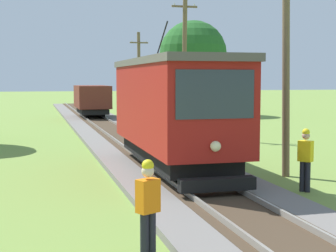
{
  "coord_description": "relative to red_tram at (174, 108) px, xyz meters",
  "views": [
    {
      "loc": [
        -4.48,
        -3.22,
        3.16
      ],
      "look_at": [
        0.72,
        16.64,
        1.28
      ],
      "focal_mm": 55.4,
      "sensor_mm": 36.0,
      "label": 1
    }
  ],
  "objects": [
    {
      "name": "utility_pole_near_tram",
      "position": [
        3.44,
        -1.12,
        1.39
      ],
      "size": [
        1.4,
        0.52,
        6.97
      ],
      "color": "brown",
      "rests_on": "ground"
    },
    {
      "name": "second_worker",
      "position": [
        2.86,
        -3.5,
        -1.21
      ],
      "size": [
        0.42,
        0.45,
        1.78
      ],
      "rotation": [
        0.0,
        0.0,
        -2.49
      ],
      "color": "black",
      "rests_on": "ground"
    },
    {
      "name": "utility_pole_far",
      "position": [
        3.44,
        22.54,
        1.25
      ],
      "size": [
        1.4,
        0.57,
        6.69
      ],
      "color": "brown",
      "rests_on": "ground"
    },
    {
      "name": "red_tram",
      "position": [
        0.0,
        0.0,
        0.0
      ],
      "size": [
        2.6,
        8.54,
        4.79
      ],
      "color": "maroon",
      "rests_on": "rail_right"
    },
    {
      "name": "utility_pole_mid",
      "position": [
        3.44,
        10.41,
        1.87
      ],
      "size": [
        1.4,
        0.55,
        7.93
      ],
      "color": "brown",
      "rests_on": "ground"
    },
    {
      "name": "tree_left_near",
      "position": [
        9.22,
        27.24,
        3.08
      ],
      "size": [
        5.91,
        5.91,
        8.24
      ],
      "color": "#4C3823",
      "rests_on": "ground"
    },
    {
      "name": "track_worker",
      "position": [
        -2.6,
        -7.79,
        -1.21
      ],
      "size": [
        0.45,
        0.39,
        1.78
      ],
      "rotation": [
        0.0,
        0.0,
        -1.11
      ],
      "color": "black",
      "rests_on": "ground"
    },
    {
      "name": "freight_car",
      "position": [
        -0.0,
        23.98,
        -0.64
      ],
      "size": [
        2.4,
        5.2,
        2.31
      ],
      "color": "maroon",
      "rests_on": "rail_right"
    }
  ]
}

